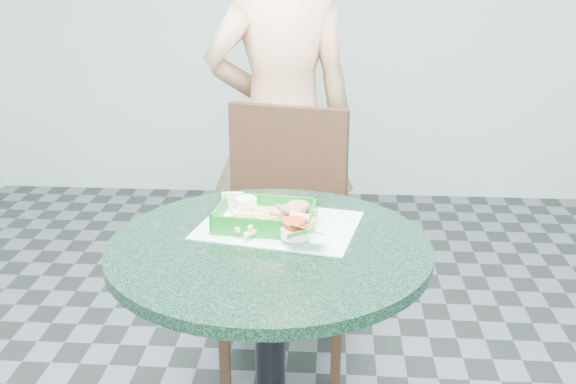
# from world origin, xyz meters

# --- Properties ---
(cafe_table) EXTENTS (0.82, 0.82, 0.75)m
(cafe_table) POSITION_xyz_m (0.00, 0.00, 0.58)
(cafe_table) COLOR black
(cafe_table) RESTS_ON floor
(dining_chair) EXTENTS (0.45, 0.45, 0.93)m
(dining_chair) POSITION_xyz_m (-0.01, 0.74, 0.53)
(dining_chair) COLOR #533018
(dining_chair) RESTS_ON floor
(diner_person) EXTENTS (0.72, 0.56, 1.78)m
(diner_person) POSITION_xyz_m (-0.05, 1.03, 0.89)
(diner_person) COLOR tan
(diner_person) RESTS_ON floor
(placemat) EXTENTS (0.46, 0.38, 0.00)m
(placemat) POSITION_xyz_m (0.01, 0.11, 0.75)
(placemat) COLOR #A7D7CC
(placemat) RESTS_ON cafe_table
(food_basket) EXTENTS (0.25, 0.19, 0.05)m
(food_basket) POSITION_xyz_m (-0.02, 0.11, 0.77)
(food_basket) COLOR #0B7018
(food_basket) RESTS_ON placemat
(crab_sandwich) EXTENTS (0.11, 0.11, 0.07)m
(crab_sandwich) POSITION_xyz_m (0.06, 0.10, 0.80)
(crab_sandwich) COLOR gold
(crab_sandwich) RESTS_ON food_basket
(fries_pile) EXTENTS (0.12, 0.13, 0.05)m
(fries_pile) POSITION_xyz_m (-0.06, 0.08, 0.79)
(fries_pile) COLOR #F5E476
(fries_pile) RESTS_ON food_basket
(sauce_ramekin) EXTENTS (0.06, 0.06, 0.03)m
(sauce_ramekin) POSITION_xyz_m (-0.08, 0.14, 0.80)
(sauce_ramekin) COLOR white
(sauce_ramekin) RESTS_ON food_basket
(garnish_cup) EXTENTS (0.11, 0.10, 0.04)m
(garnish_cup) POSITION_xyz_m (0.08, 0.01, 0.79)
(garnish_cup) COLOR white
(garnish_cup) RESTS_ON food_basket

